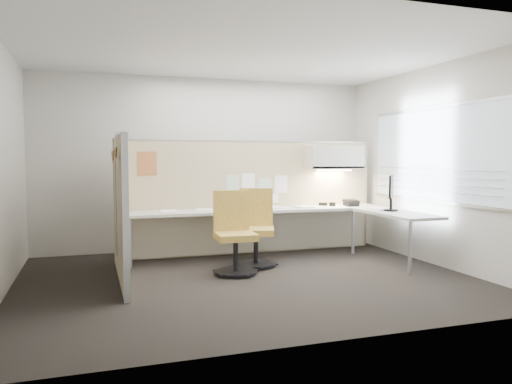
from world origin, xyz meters
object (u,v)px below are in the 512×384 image
object	(u,v)px
chair_right	(256,230)
monitor	(391,191)
chair_left	(234,235)
desk	(284,217)
phone	(351,203)

from	to	relation	value
chair_right	monitor	bearing A→B (deg)	9.53
chair_left	desk	bearing A→B (deg)	39.62
chair_left	chair_right	world-z (taller)	chair_left
monitor	chair_right	bearing A→B (deg)	118.08
chair_left	chair_right	bearing A→B (deg)	42.55
desk	chair_left	bearing A→B (deg)	-142.44
monitor	desk	bearing A→B (deg)	99.06
desk	phone	size ratio (longest dim) A/B	18.04
desk	phone	world-z (taller)	phone
phone	chair_right	bearing A→B (deg)	-168.45
chair_left	monitor	bearing A→B (deg)	2.65
chair_right	phone	size ratio (longest dim) A/B	4.76
desk	chair_left	world-z (taller)	chair_left
desk	chair_right	distance (m)	0.73
desk	phone	distance (m)	1.20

